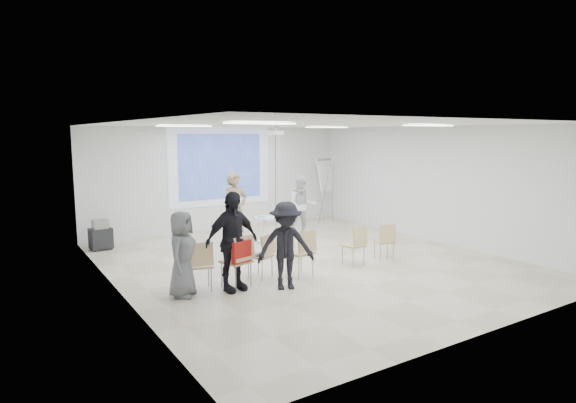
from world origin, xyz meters
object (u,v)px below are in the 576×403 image
chair_center (303,249)px  chair_right_inner (356,242)px  av_cart (101,236)px  chair_far_left (200,262)px  flipchart_easel (325,176)px  audience_outer (182,249)px  chair_left_inner (263,252)px  player_left (235,205)px  laptop (260,254)px  player_right (302,203)px  chair_left_mid (239,257)px  audience_left (232,234)px  chair_right_far (386,239)px  audience_mid (286,240)px  pedestal_table (265,228)px

chair_center → chair_right_inner: 1.42m
av_cart → chair_far_left: bearing=-85.2°
flipchart_easel → audience_outer: bearing=-167.1°
chair_far_left → audience_outer: bearing=-156.3°
chair_left_inner → chair_right_inner: bearing=-32.3°
player_left → chair_right_inner: bearing=-72.1°
laptop → flipchart_easel: size_ratio=0.16×
player_right → chair_left_mid: (-3.54, -3.20, -0.34)m
audience_left → player_left: bearing=55.8°
chair_right_far → audience_mid: size_ratio=0.46×
flipchart_easel → audience_left: bearing=-161.9°
audience_left → av_cart: bearing=99.7°
audience_left → chair_left_mid: bearing=-0.6°
chair_far_left → audience_outer: (-0.36, -0.06, 0.30)m
chair_center → chair_right_far: bearing=-4.2°
chair_far_left → audience_mid: bearing=-11.1°
chair_right_far → audience_left: 3.82m
chair_left_mid → chair_left_inner: (0.68, 0.32, -0.07)m
pedestal_table → player_left: player_left is taller
flipchart_easel → av_cart: bearing=158.4°
audience_left → audience_mid: (0.87, -0.42, -0.13)m
audience_left → audience_outer: 0.90m
chair_right_far → audience_outer: size_ratio=0.49×
av_cart → audience_mid: bearing=-72.2°
audience_mid → chair_right_far: bearing=30.4°
laptop → audience_left: (-0.80, -0.43, 0.56)m
chair_left_mid → chair_right_inner: (2.78, 0.04, -0.08)m
audience_left → av_cart: (-1.35, 4.52, -0.69)m
audience_outer → audience_left: bearing=-62.1°
pedestal_table → chair_far_left: bearing=-136.2°
player_left → chair_left_mid: (-1.41, -3.02, -0.47)m
chair_left_inner → flipchart_easel: 6.31m
player_left → audience_left: bearing=-124.0°
pedestal_table → chair_right_inner: bearing=-80.0°
pedestal_table → chair_right_inner: size_ratio=0.85×
pedestal_table → flipchart_easel: bearing=26.1°
player_right → audience_left: size_ratio=0.89×
chair_left_mid → audience_outer: bearing=154.5°
chair_far_left → chair_right_far: size_ratio=1.11×
pedestal_table → audience_mid: 3.82m
chair_left_mid → chair_far_left: bearing=144.9°
chair_left_inner → audience_outer: (-1.69, -0.15, 0.32)m
player_right → chair_left_inner: bearing=-110.0°
chair_center → flipchart_easel: (3.94, 4.54, 0.93)m
pedestal_table → audience_left: bearing=-128.4°
audience_mid → av_cart: 5.45m
player_left → flipchart_easel: 4.19m
chair_right_inner → audience_outer: (-3.80, 0.13, 0.33)m
av_cart → chair_center: bearing=-64.1°
pedestal_table → audience_left: (-2.41, -3.04, 0.65)m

